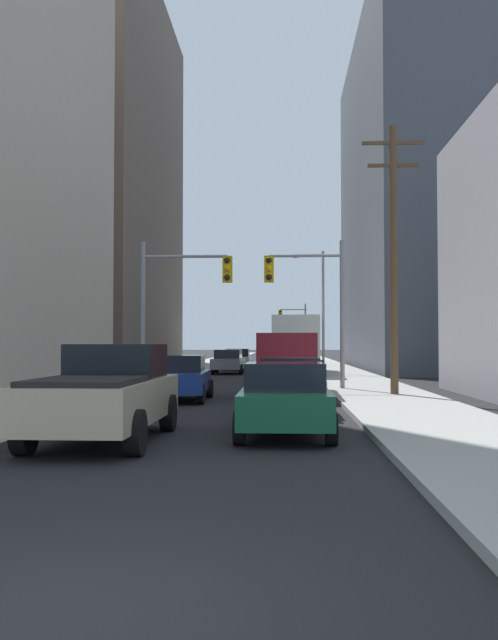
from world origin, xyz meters
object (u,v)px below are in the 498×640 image
object	(u,v)px
sedan_green	(285,399)
sedan_white	(238,359)
traffic_signal_near_right	(309,290)
sedan_silver	(290,385)
traffic_signal_near_left	(182,290)
traffic_signal_far_right	(294,323)
sedan_grey	(228,361)
sedan_blue	(180,378)
pickup_truck_beige	(107,393)
city_bus	(298,343)
cargo_van_maroon	(288,361)

from	to	relation	value
sedan_green	sedan_white	size ratio (longest dim) A/B	1.00
traffic_signal_near_right	sedan_silver	bearing A→B (deg)	-95.67
traffic_signal_near_left	traffic_signal_far_right	world-z (taller)	same
sedan_grey	sedan_blue	bearing A→B (deg)	-90.11
sedan_white	traffic_signal_far_right	xyz separation A→B (m)	(4.38, 22.07, 3.23)
sedan_white	sedan_green	bearing A→B (deg)	-84.86
sedan_white	traffic_signal_far_right	world-z (taller)	traffic_signal_far_right
sedan_green	traffic_signal_near_left	distance (m)	14.37
sedan_silver	sedan_blue	bearing A→B (deg)	133.58
sedan_green	sedan_grey	xyz separation A→B (m)	(-3.44, 29.61, 0.00)
sedan_silver	sedan_white	xyz separation A→B (m)	(-3.41, 31.14, 0.00)
traffic_signal_near_right	sedan_grey	bearing A→B (deg)	105.28
sedan_silver	traffic_signal_near_left	distance (m)	9.93
pickup_truck_beige	city_bus	bearing A→B (deg)	81.25
traffic_signal_near_left	sedan_blue	bearing A→B (deg)	-82.48
sedan_silver	sedan_grey	world-z (taller)	same
sedan_blue	sedan_grey	bearing A→B (deg)	89.89
city_bus	traffic_signal_near_left	world-z (taller)	traffic_signal_near_left
sedan_green	pickup_truck_beige	bearing A→B (deg)	-166.44
city_bus	cargo_van_maroon	bearing A→B (deg)	-92.49
traffic_signal_near_right	traffic_signal_near_left	bearing A→B (deg)	180.00
sedan_green	cargo_van_maroon	bearing A→B (deg)	89.25
city_bus	sedan_green	xyz separation A→B (m)	(-0.86, -27.55, -1.16)
traffic_signal_near_right	traffic_signal_far_right	distance (m)	44.85
sedan_blue	traffic_signal_near_right	xyz separation A→B (m)	(4.47, 4.54, 3.24)
sedan_grey	traffic_signal_near_right	world-z (taller)	traffic_signal_near_right
cargo_van_maroon	sedan_silver	bearing A→B (deg)	-89.86
sedan_silver	traffic_signal_near_right	world-z (taller)	traffic_signal_near_right
pickup_truck_beige	traffic_signal_near_right	distance (m)	15.24
sedan_grey	traffic_signal_far_right	distance (m)	29.16
sedan_blue	traffic_signal_far_right	world-z (taller)	traffic_signal_far_right
cargo_van_maroon	traffic_signal_far_right	bearing A→B (deg)	88.80
sedan_white	traffic_signal_near_right	distance (m)	23.39
sedan_grey	pickup_truck_beige	bearing A→B (deg)	-90.11
pickup_truck_beige	sedan_grey	bearing A→B (deg)	89.89
cargo_van_maroon	sedan_grey	size ratio (longest dim) A/B	1.23
sedan_green	traffic_signal_near_left	xyz separation A→B (m)	(-4.08, 13.38, 3.27)
sedan_white	sedan_blue	bearing A→B (deg)	-90.49
cargo_van_maroon	sedan_white	world-z (taller)	cargo_van_maroon
traffic_signal_near_left	traffic_signal_near_right	xyz separation A→B (m)	(5.07, -0.00, -0.03)
city_bus	traffic_signal_near_right	xyz separation A→B (m)	(0.12, -14.17, 2.08)
cargo_van_maroon	sedan_blue	xyz separation A→B (m)	(-3.63, -2.09, -0.52)
cargo_van_maroon	traffic_signal_near_right	size ratio (longest dim) A/B	0.88
sedan_green	sedan_grey	size ratio (longest dim) A/B	0.99
city_bus	sedan_blue	size ratio (longest dim) A/B	2.72
city_bus	cargo_van_maroon	xyz separation A→B (m)	(-0.72, -16.62, -0.64)
traffic_signal_near_right	traffic_signal_far_right	bearing A→B (deg)	89.82
sedan_silver	sedan_grey	size ratio (longest dim) A/B	0.99
sedan_blue	traffic_signal_far_right	xyz separation A→B (m)	(4.61, 49.39, 3.23)
sedan_blue	traffic_signal_near_right	size ratio (longest dim) A/B	0.71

